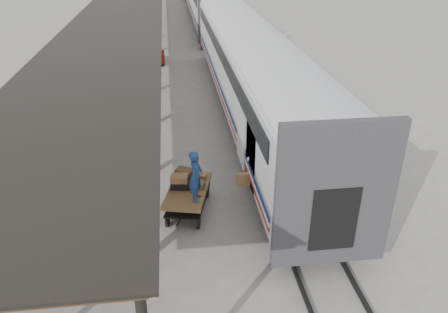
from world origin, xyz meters
The scene contains 7 objects.
ground centered at (0.00, 0.00, 0.00)m, with size 160.00×160.00×0.00m, color slate.
rails centered at (3.20, 34.00, 0.06)m, with size 1.54×150.00×0.12m.
baggage_cart centered at (-0.28, -0.14, 0.65)m, with size 1.79×2.63×0.86m.
suitcase_stack centered at (-0.32, 0.18, 1.04)m, with size 1.29×1.09×0.46m.
luggage_tug centered at (-1.81, 18.73, 0.66)m, with size 1.58×1.90×1.44m.
porter centered at (-0.03, -0.79, 1.70)m, with size 0.61×0.40×1.68m, color navy.
pedestrian centered at (-3.64, 10.57, 0.95)m, with size 1.12×0.46×1.90m, color black.
Camera 1 is at (-0.62, -12.53, 8.40)m, focal length 35.00 mm.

